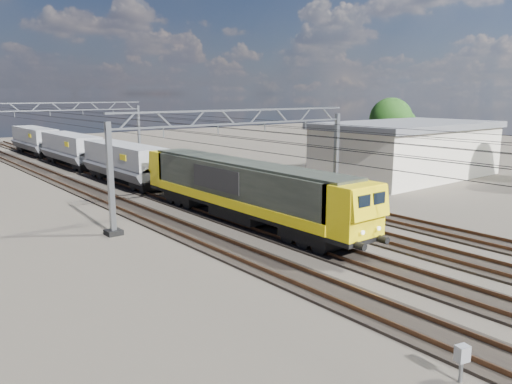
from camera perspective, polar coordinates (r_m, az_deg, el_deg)
ground at (r=32.10m, az=2.79°, el=-3.53°), size 160.00×160.00×0.00m
track_outer_west at (r=28.61m, az=-6.30°, el=-5.27°), size 2.60×140.00×0.30m
track_loco at (r=30.84m, az=-0.00°, el=-3.99°), size 2.60×140.00×0.30m
track_inner_east at (r=33.40m, az=5.37°, el=-2.85°), size 2.60×140.00×0.30m
track_outer_east at (r=36.22m, az=9.94°, el=-1.87°), size 2.60×140.00×0.30m
catenary_gantry_mid at (r=34.41m, az=-1.56°, el=4.10°), size 19.90×0.90×7.11m
catenary_gantry_far at (r=66.66m, az=-20.70°, el=6.81°), size 19.90×0.90×7.11m
overhead_wires at (r=37.50m, az=-5.29°, el=7.47°), size 12.03×140.00×0.53m
locomotive at (r=31.43m, az=-1.62°, el=0.51°), size 2.76×21.10×3.62m
hopper_wagon_lead at (r=46.64m, az=-14.85°, el=3.52°), size 3.38×13.00×3.25m
hopper_wagon_mid at (r=59.84m, az=-20.40°, el=4.80°), size 3.38×13.00×3.25m
hopper_wagon_third at (r=73.41m, az=-23.94°, el=5.60°), size 3.38×13.00×3.25m
trackside_cabinet at (r=15.99m, az=22.50°, el=-16.81°), size 0.44×0.37×1.14m
industrial_shed at (r=51.94m, az=16.86°, el=4.71°), size 18.60×10.60×5.40m
tree_far at (r=63.03m, az=15.47°, el=7.83°), size 5.60×5.20×7.70m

